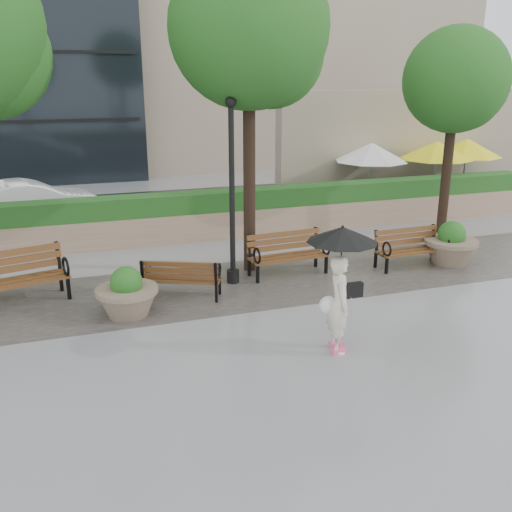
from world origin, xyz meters
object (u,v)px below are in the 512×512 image
object	(u,v)px
bench_2	(182,286)
lamppost	(232,205)
bench_3	(288,263)
pedestrian	(340,277)
planter_left	(127,297)
planter_right	(450,247)
car_right	(30,203)
bench_1	(16,290)
bench_4	(410,256)

from	to	relation	value
bench_2	lamppost	bearing A→B (deg)	-133.51
bench_3	pedestrian	xyz separation A→B (m)	(-0.62, -3.83, 1.02)
bench_2	planter_left	size ratio (longest dim) A/B	1.44
planter_right	pedestrian	xyz separation A→B (m)	(-4.73, -3.30, 0.88)
planter_right	bench_3	bearing A→B (deg)	172.70
car_right	bench_1	bearing A→B (deg)	165.83
bench_3	car_right	size ratio (longest dim) A/B	0.45
bench_1	planter_right	distance (m)	10.06
bench_2	bench_4	size ratio (longest dim) A/B	0.97
bench_1	planter_left	size ratio (longest dim) A/B	1.82
planter_right	bench_4	bearing A→B (deg)	174.52
bench_3	planter_right	world-z (taller)	planter_right
bench_1	bench_4	xyz separation A→B (m)	(8.97, -0.49, -0.05)
planter_left	car_right	size ratio (longest dim) A/B	0.28
bench_1	bench_2	xyz separation A→B (m)	(3.28, -0.69, -0.07)
bench_3	planter_right	distance (m)	4.15
bench_3	planter_right	bearing A→B (deg)	-10.96
bench_1	bench_3	size ratio (longest dim) A/B	1.15
planter_right	pedestrian	size ratio (longest dim) A/B	0.61
bench_3	planter_left	size ratio (longest dim) A/B	1.58
lamppost	pedestrian	xyz separation A→B (m)	(0.75, -3.73, -0.48)
bench_4	bench_2	bearing A→B (deg)	-179.79
bench_2	lamppost	world-z (taller)	lamppost
pedestrian	bench_4	bearing A→B (deg)	-30.66
planter_left	pedestrian	distance (m)	4.24
bench_4	planter_right	bearing A→B (deg)	-7.23
planter_left	car_right	distance (m)	8.45
bench_3	planter_right	size ratio (longest dim) A/B	1.45
bench_1	lamppost	xyz separation A→B (m)	(4.56, -0.17, 1.47)
car_right	pedestrian	xyz separation A→B (m)	(5.23, -10.81, 0.61)
bench_1	lamppost	world-z (taller)	lamppost
pedestrian	bench_2	bearing A→B (deg)	48.68
bench_1	car_right	world-z (taller)	car_right
bench_1	planter_left	world-z (taller)	bench_1
bench_1	lamppost	bearing A→B (deg)	-16.75
planter_right	lamppost	size ratio (longest dim) A/B	0.32
bench_2	bench_4	bearing A→B (deg)	-153.86
bench_4	lamppost	bearing A→B (deg)	174.00
bench_4	planter_right	xyz separation A→B (m)	(1.07, -0.10, 0.15)
planter_left	lamppost	size ratio (longest dim) A/B	0.29
planter_left	bench_1	bearing A→B (deg)	148.08
bench_4	pedestrian	world-z (taller)	pedestrian
bench_2	car_right	bearing A→B (deg)	-42.97
planter_left	planter_right	world-z (taller)	planter_right
bench_2	car_right	size ratio (longest dim) A/B	0.41
lamppost	bench_1	bearing A→B (deg)	177.90
bench_4	lamppost	size ratio (longest dim) A/B	0.43
bench_2	lamppost	size ratio (longest dim) A/B	0.42
bench_2	pedestrian	xyz separation A→B (m)	(2.03, -3.21, 1.06)
bench_3	bench_1	bearing A→B (deg)	175.66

